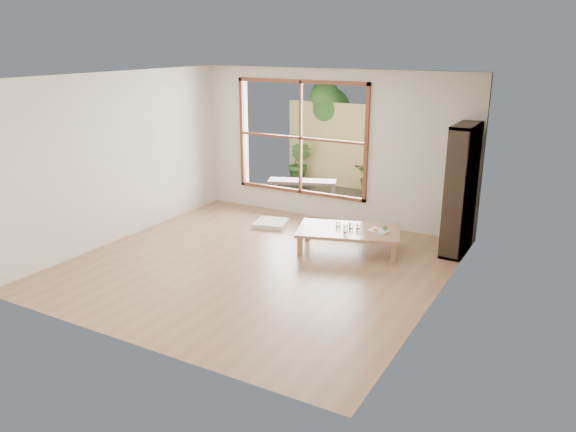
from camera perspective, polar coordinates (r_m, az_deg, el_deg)
name	(u,v)px	position (r m, az deg, el deg)	size (l,w,h in m)	color
ground	(258,264)	(8.02, -3.08, -4.90)	(5.00, 5.00, 0.00)	#9C734E
low_table	(349,232)	(8.48, 6.18, -1.61)	(1.70, 1.27, 0.33)	#9F744D
floor_cushion	(271,223)	(9.64, -1.74, -0.74)	(0.52, 0.52, 0.08)	beige
bookshelf	(461,190)	(8.58, 17.16, 2.57)	(0.31, 0.86, 1.92)	#2D2219
glass_tall	(346,228)	(8.32, 5.87, -1.25)	(0.07, 0.07, 0.12)	silver
glass_mid	(358,226)	(8.50, 7.16, -0.98)	(0.07, 0.07, 0.10)	silver
glass_short	(351,225)	(8.51, 6.44, -0.93)	(0.07, 0.07, 0.09)	silver
glass_small	(338,224)	(8.58, 5.12, -0.77)	(0.07, 0.07, 0.09)	silver
food_tray	(380,230)	(8.44, 9.32, -1.41)	(0.33, 0.27, 0.09)	white
deck	(327,199)	(11.25, 3.99, 1.71)	(2.80, 2.00, 0.05)	#393029
garden_bench	(302,183)	(10.94, 1.44, 3.35)	(1.36, 0.82, 0.41)	#2D2219
bamboo_fence	(348,147)	(11.94, 6.16, 7.01)	(2.80, 0.06, 1.80)	#D3BD6C
shrub_right	(374,176)	(11.42, 8.69, 4.01)	(0.73, 0.63, 0.81)	#376625
shrub_left	(299,163)	(12.18, 1.18, 5.38)	(0.52, 0.42, 0.94)	#376625
garden_tree	(326,109)	(12.38, 3.90, 10.84)	(1.04, 0.85, 2.22)	#4C3D2D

